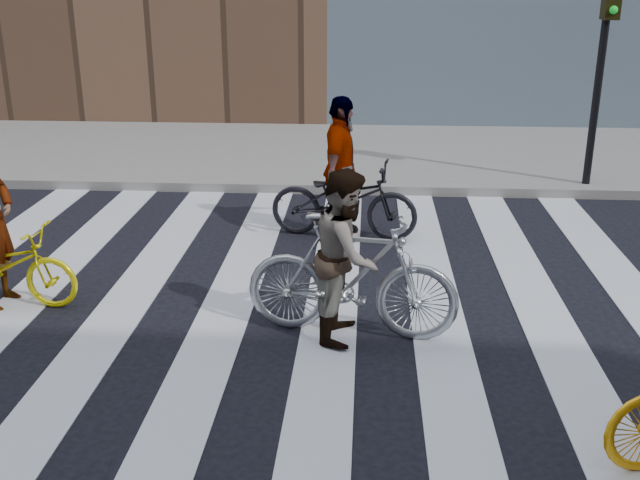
# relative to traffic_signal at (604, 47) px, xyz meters

# --- Properties ---
(ground) EXTENTS (100.00, 100.00, 0.00)m
(ground) POSITION_rel_traffic_signal_xyz_m (-4.40, -5.32, -2.28)
(ground) COLOR black
(ground) RESTS_ON ground
(sidewalk_far) EXTENTS (100.00, 5.00, 0.15)m
(sidewalk_far) POSITION_rel_traffic_signal_xyz_m (-4.40, 2.18, -2.20)
(sidewalk_far) COLOR gray
(sidewalk_far) RESTS_ON ground
(zebra_crosswalk) EXTENTS (8.25, 10.00, 0.01)m
(zebra_crosswalk) POSITION_rel_traffic_signal_xyz_m (-4.40, -5.32, -2.27)
(zebra_crosswalk) COLOR silver
(zebra_crosswalk) RESTS_ON ground
(traffic_signal) EXTENTS (0.22, 0.42, 3.33)m
(traffic_signal) POSITION_rel_traffic_signal_xyz_m (0.00, 0.00, 0.00)
(traffic_signal) COLOR black
(traffic_signal) RESTS_ON ground
(bike_yellow_left) EXTENTS (1.70, 0.70, 0.87)m
(bike_yellow_left) POSITION_rel_traffic_signal_xyz_m (-7.32, -4.65, -1.84)
(bike_yellow_left) COLOR yellow
(bike_yellow_left) RESTS_ON ground
(bike_silver_mid) EXTENTS (2.11, 0.85, 1.23)m
(bike_silver_mid) POSITION_rel_traffic_signal_xyz_m (-3.63, -5.14, -1.67)
(bike_silver_mid) COLOR #ACAFB6
(bike_silver_mid) RESTS_ON ground
(bike_dark_rear) EXTENTS (2.03, 0.97, 1.03)m
(bike_dark_rear) POSITION_rel_traffic_signal_xyz_m (-3.80, -2.29, -1.77)
(bike_dark_rear) COLOR black
(bike_dark_rear) RESTS_ON ground
(rider_mid) EXTENTS (0.73, 0.89, 1.66)m
(rider_mid) POSITION_rel_traffic_signal_xyz_m (-3.68, -5.14, -1.45)
(rider_mid) COLOR slate
(rider_mid) RESTS_ON ground
(rider_rear) EXTENTS (0.62, 1.15, 1.87)m
(rider_rear) POSITION_rel_traffic_signal_xyz_m (-3.85, -2.29, -1.34)
(rider_rear) COLOR slate
(rider_rear) RESTS_ON ground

